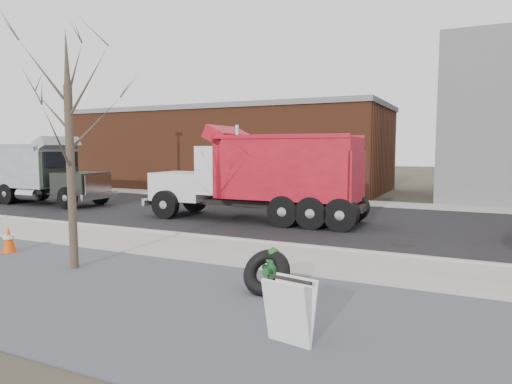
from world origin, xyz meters
The scene contains 14 objects.
ground centered at (0.00, 0.00, 0.00)m, with size 120.00×120.00×0.00m, color #383328.
gravel_verge centered at (0.00, -3.50, 0.01)m, with size 60.00×5.00×0.03m, color slate.
sidewalk centered at (0.00, 0.25, 0.03)m, with size 60.00×2.50×0.06m, color #9E9B93.
curb centered at (0.00, 1.55, 0.06)m, with size 60.00×0.15×0.11m, color #9E9B93.
road centered at (0.00, 6.30, 0.01)m, with size 60.00×9.40×0.02m, color black.
far_sidewalk centered at (0.00, 12.00, 0.03)m, with size 60.00×2.00×0.06m, color #9E9B93.
building_brick centered at (-10.00, 17.00, 2.65)m, with size 20.20×8.20×5.30m.
bare_tree centered at (-3.20, -2.60, 3.30)m, with size 3.20×3.20×5.20m.
fire_hydrant centered at (1.38, -2.14, 0.38)m, with size 0.47×0.46×0.83m.
truck_tire centered at (1.33, -2.33, 0.40)m, with size 0.96×0.80×0.88m.
sandwich_board centered at (2.52, -4.20, 0.48)m, with size 0.72×0.52×0.91m.
traffic_cone_far centered at (-5.91, -2.20, 0.34)m, with size 0.36×0.36×0.68m.
dump_truck_red_b centered at (-2.27, 5.23, 1.75)m, with size 8.16×2.58×3.44m.
dump_truck_grey centered at (-14.20, 5.38, 1.61)m, with size 6.91×2.18×3.14m.
Camera 1 is at (4.68, -9.75, 2.66)m, focal length 32.00 mm.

